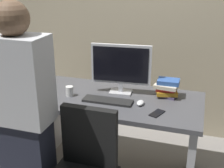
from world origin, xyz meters
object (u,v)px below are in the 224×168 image
Objects in this scene: keyboard at (108,101)px; desk at (114,120)px; monitor at (121,66)px; cup_near_keyboard at (70,91)px; mouse at (140,103)px; person_at_desk at (24,122)px; cell_phone at (157,113)px; book_stack at (167,88)px.

desk is at bearing 74.94° from keyboard.
monitor is 6.04× the size of cup_near_keyboard.
monitor is 0.38m from mouse.
keyboard is at bearing -104.30° from desk.
person_at_desk is 0.79m from keyboard.
monitor reaches higher than desk.
cell_phone is (0.39, -0.32, -0.25)m from monitor.
monitor reaches higher than cup_near_keyboard.
person_at_desk is 11.38× the size of cell_phone.
desk is 2.86× the size of monitor.
monitor reaches higher than keyboard.
cup_near_keyboard is 0.87m from book_stack.
person_at_desk is 18.32× the size of cup_near_keyboard.
mouse is at bearing 4.91° from keyboard.
monitor is at bearing 25.49° from cup_near_keyboard.
person_at_desk is 1.01m from cell_phone.
book_stack is at bearing 21.46° from desk.
person_at_desk is at bearing -114.65° from monitor.
book_stack reaches higher than cell_phone.
cell_phone is (-0.02, -0.37, -0.08)m from book_stack.
desk is at bearing -158.54° from book_stack.
mouse is at bearing -14.95° from desk.
keyboard is at bearing 61.99° from person_at_desk.
book_stack is (0.83, 0.96, -0.02)m from person_at_desk.
cell_phone is (0.81, 0.59, -0.10)m from person_at_desk.
book_stack is at bearing 29.33° from keyboard.
book_stack is (0.44, 0.17, 0.31)m from desk.
mouse is at bearing 163.90° from cell_phone.
mouse reaches higher than cell_phone.
monitor is (0.42, 0.91, 0.16)m from person_at_desk.
keyboard is 4.30× the size of mouse.
cup_near_keyboard is at bearing -163.48° from book_stack.
keyboard is 0.54m from book_stack.
desk is 3.60× the size of keyboard.
desk is 0.94× the size of person_at_desk.
mouse is 0.69× the size of cell_phone.
keyboard reaches higher than cell_phone.
person_at_desk reaches higher than cup_near_keyboard.
keyboard is 4.81× the size of cup_near_keyboard.
keyboard is (-0.02, -0.10, 0.23)m from desk.
desk is at bearing 10.65° from cup_near_keyboard.
keyboard is 0.45m from cell_phone.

